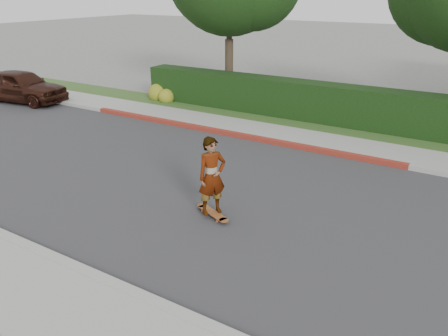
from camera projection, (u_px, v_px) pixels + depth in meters
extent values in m
plane|color=slate|center=(326.00, 222.00, 9.55)|extent=(120.00, 120.00, 0.00)
cube|color=#2D2D30|center=(326.00, 222.00, 9.55)|extent=(60.00, 8.00, 0.01)
cube|color=#9E9E99|center=(373.00, 160.00, 12.76)|extent=(60.00, 0.20, 0.15)
cube|color=maroon|center=(226.00, 133.00, 15.15)|extent=(12.00, 0.21, 0.15)
cube|color=gray|center=(380.00, 152.00, 13.48)|extent=(60.00, 1.60, 0.12)
cube|color=#2D4C1E|center=(391.00, 138.00, 14.75)|extent=(60.00, 1.60, 0.10)
cube|color=black|center=(314.00, 103.00, 16.39)|extent=(15.00, 1.00, 1.50)
sphere|color=#2D4C19|center=(158.00, 93.00, 19.67)|extent=(0.90, 0.90, 0.90)
sphere|color=#2D4C19|center=(166.00, 97.00, 19.25)|extent=(0.70, 0.70, 0.70)
cylinder|color=#33261C|center=(229.00, 71.00, 19.34)|extent=(0.36, 0.36, 2.70)
cylinder|color=#33261C|center=(229.00, 23.00, 18.57)|extent=(0.24, 0.24, 2.25)
cylinder|color=#B15430|center=(202.00, 211.00, 9.92)|extent=(0.07, 0.05, 0.06)
cylinder|color=#B15430|center=(208.00, 209.00, 10.01)|extent=(0.07, 0.05, 0.06)
cylinder|color=#B15430|center=(217.00, 221.00, 9.50)|extent=(0.07, 0.05, 0.06)
cylinder|color=#B15430|center=(223.00, 219.00, 9.59)|extent=(0.07, 0.05, 0.06)
cube|color=silver|center=(205.00, 209.00, 9.95)|extent=(0.11, 0.18, 0.02)
cube|color=silver|center=(220.00, 218.00, 9.53)|extent=(0.11, 0.18, 0.02)
cube|color=brown|center=(212.00, 213.00, 9.73)|extent=(0.88, 0.52, 0.02)
cylinder|color=brown|center=(202.00, 205.00, 10.05)|extent=(0.28, 0.28, 0.02)
cylinder|color=brown|center=(224.00, 220.00, 9.41)|extent=(0.28, 0.28, 0.02)
imported|color=white|center=(212.00, 176.00, 9.39)|extent=(0.69, 0.76, 1.75)
imported|color=#321710|center=(21.00, 86.00, 19.34)|extent=(4.42, 2.30, 1.44)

